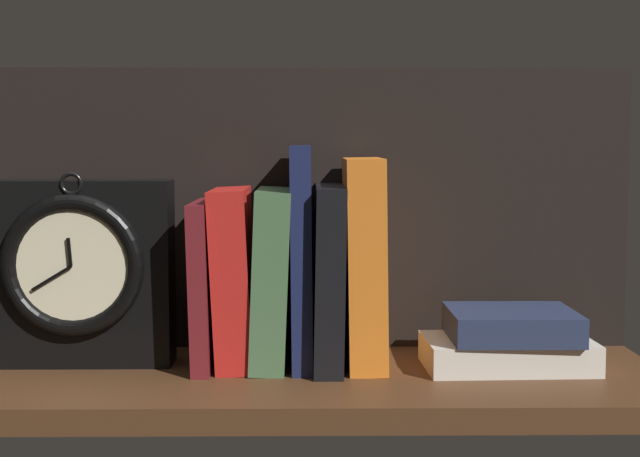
% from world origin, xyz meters
% --- Properties ---
extents(ground_plane, '(0.78, 0.27, 0.03)m').
position_xyz_m(ground_plane, '(0.00, 0.00, -0.01)').
color(ground_plane, '#4C2D19').
extents(back_panel, '(0.78, 0.01, 0.32)m').
position_xyz_m(back_panel, '(0.00, 0.13, 0.16)').
color(back_panel, black).
rests_on(back_panel, ground_plane).
extents(book_maroon_dawkins, '(0.02, 0.14, 0.18)m').
position_xyz_m(book_maroon_dawkins, '(-0.09, 0.04, 0.09)').
color(book_maroon_dawkins, maroon).
rests_on(book_maroon_dawkins, ground_plane).
extents(book_red_requiem, '(0.05, 0.13, 0.19)m').
position_xyz_m(book_red_requiem, '(-0.06, 0.04, 0.09)').
color(book_red_requiem, red).
rests_on(book_red_requiem, ground_plane).
extents(book_green_romantic, '(0.04, 0.14, 0.19)m').
position_xyz_m(book_green_romantic, '(-0.02, 0.04, 0.09)').
color(book_green_romantic, '#476B44').
rests_on(book_green_romantic, ground_plane).
extents(book_navy_bierce, '(0.02, 0.14, 0.23)m').
position_xyz_m(book_navy_bierce, '(0.01, 0.04, 0.12)').
color(book_navy_bierce, '#192147').
rests_on(book_navy_bierce, ground_plane).
extents(book_black_skeptic, '(0.03, 0.16, 0.19)m').
position_xyz_m(book_black_skeptic, '(0.04, 0.04, 0.10)').
color(book_black_skeptic, black).
rests_on(book_black_skeptic, ground_plane).
extents(book_orange_pandolfini, '(0.04, 0.14, 0.22)m').
position_xyz_m(book_orange_pandolfini, '(0.08, 0.04, 0.11)').
color(book_orange_pandolfini, orange).
rests_on(book_orange_pandolfini, ground_plane).
extents(framed_clock, '(0.20, 0.07, 0.21)m').
position_xyz_m(framed_clock, '(-0.23, 0.04, 0.10)').
color(framed_clock, black).
rests_on(framed_clock, ground_plane).
extents(book_stack_side, '(0.18, 0.11, 0.06)m').
position_xyz_m(book_stack_side, '(0.23, 0.02, 0.03)').
color(book_stack_side, beige).
rests_on(book_stack_side, ground_plane).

